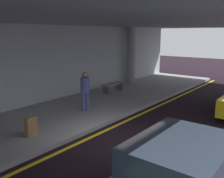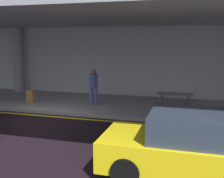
{
  "view_description": "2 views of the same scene",
  "coord_description": "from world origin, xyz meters",
  "px_view_note": "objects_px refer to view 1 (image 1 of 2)",
  "views": [
    {
      "loc": [
        -6.12,
        -4.73,
        3.4
      ],
      "look_at": [
        1.68,
        1.39,
        1.22
      ],
      "focal_mm": 40.7,
      "sensor_mm": 36.0,
      "label": 1
    },
    {
      "loc": [
        5.66,
        -9.22,
        3.08
      ],
      "look_at": [
        2.38,
        2.19,
        1.01
      ],
      "focal_mm": 44.67,
      "sensor_mm": 36.0,
      "label": 2
    }
  ],
  "objects_px": {
    "support_column_left_mid": "(131,55)",
    "traveler_with_luggage": "(85,89)",
    "suitcase_upright_primary": "(31,126)",
    "bench_metal": "(113,86)"
  },
  "relations": [
    {
      "from": "traveler_with_luggage",
      "to": "suitcase_upright_primary",
      "type": "relative_size",
      "value": 1.87
    },
    {
      "from": "support_column_left_mid",
      "to": "traveler_with_luggage",
      "type": "distance_m",
      "value": 7.01
    },
    {
      "from": "support_column_left_mid",
      "to": "traveler_with_luggage",
      "type": "xyz_separation_m",
      "value": [
        -6.62,
        -2.14,
        -0.86
      ]
    },
    {
      "from": "suitcase_upright_primary",
      "to": "bench_metal",
      "type": "xyz_separation_m",
      "value": [
        6.59,
        1.76,
        0.04
      ]
    },
    {
      "from": "traveler_with_luggage",
      "to": "bench_metal",
      "type": "distance_m",
      "value": 3.86
    },
    {
      "from": "traveler_with_luggage",
      "to": "suitcase_upright_primary",
      "type": "height_order",
      "value": "traveler_with_luggage"
    },
    {
      "from": "suitcase_upright_primary",
      "to": "bench_metal",
      "type": "height_order",
      "value": "suitcase_upright_primary"
    },
    {
      "from": "traveler_with_luggage",
      "to": "bench_metal",
      "type": "bearing_deg",
      "value": 60.86
    },
    {
      "from": "suitcase_upright_primary",
      "to": "support_column_left_mid",
      "type": "bearing_deg",
      "value": -3.98
    },
    {
      "from": "support_column_left_mid",
      "to": "suitcase_upright_primary",
      "type": "bearing_deg",
      "value": -164.9
    }
  ]
}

